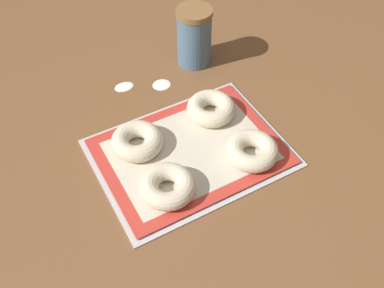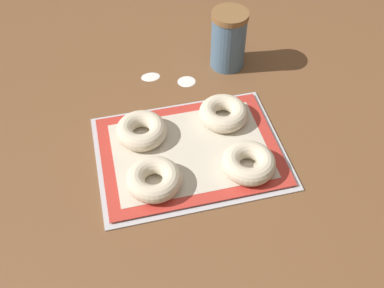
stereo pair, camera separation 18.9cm
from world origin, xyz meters
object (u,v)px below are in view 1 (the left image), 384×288
Objects in this scene: flour_canister at (194,36)px; bagel_back_right at (211,108)px; bagel_front_left at (168,186)px; bagel_back_left at (137,141)px; baking_tray at (192,152)px; bagel_front_right at (252,151)px.

bagel_back_right is at bearing -108.83° from flour_canister.
flour_canister is (0.28, 0.39, 0.05)m from bagel_front_left.
bagel_front_left and bagel_back_left have the same top height.
flour_canister reaches higher than baking_tray.
bagel_front_left is at bearing -141.77° from bagel_back_right.
baking_tray is at bearing 142.42° from bagel_front_right.
bagel_back_left is at bearing 144.59° from bagel_front_right.
bagel_back_right is 0.73× the size of flour_canister.
flour_canister is at bearing 39.40° from bagel_back_left.
bagel_back_left is 0.73× the size of flour_canister.
baking_tray is at bearing 37.47° from bagel_front_left.
bagel_back_right is at bearing 2.85° from bagel_back_left.
bagel_front_left is 0.15m from bagel_back_left.
bagel_front_left is 0.73× the size of flour_canister.
bagel_back_left is (-0.22, 0.16, 0.00)m from bagel_front_right.
bagel_front_left is at bearing 178.74° from bagel_front_right.
bagel_front_right is (0.22, -0.00, 0.00)m from bagel_front_left.
bagel_front_left is at bearing -126.16° from flour_canister.
baking_tray is 2.62× the size of flour_canister.
flour_canister is (0.08, 0.22, 0.05)m from bagel_back_right.
baking_tray is 0.13m from bagel_back_left.
baking_tray is 0.13m from bagel_back_right.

